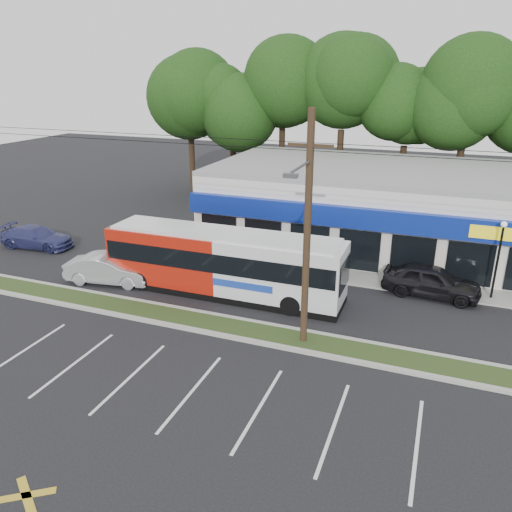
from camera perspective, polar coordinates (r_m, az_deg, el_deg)
The scene contains 15 objects.
ground at distance 22.54m, azimuth -2.77°, elevation -9.62°, with size 120.00×120.00×0.00m, color black.
grass_strip at distance 23.31m, azimuth -1.78°, elevation -8.35°, with size 40.00×1.60×0.12m, color #283E19.
curb_south at distance 22.63m, azimuth -2.62°, elevation -9.29°, with size 40.00×0.25×0.14m, color #9E9E93.
curb_north at distance 24.00m, azimuth -0.99°, elevation -7.42°, with size 40.00×0.25×0.14m, color #9E9E93.
sidewalk at distance 29.22m, azimuth 13.50°, elevation -2.75°, with size 32.00×2.20×0.10m, color #9E9E93.
strip_mall at distance 34.89m, azimuth 16.31°, elevation 5.32°, with size 25.00×12.55×5.30m.
utility_pole at distance 20.29m, azimuth 5.39°, elevation 3.53°, with size 50.00×2.77×10.00m.
lamp_post at distance 28.13m, azimuth 26.04°, elevation 0.48°, with size 0.30×0.30×4.25m.
tree_line at distance 44.07m, azimuth 16.40°, elevation 15.97°, with size 46.76×6.76×11.83m.
metrobus at distance 26.36m, azimuth -3.72°, elevation -0.61°, with size 12.87×2.80×3.45m.
car_dark at distance 27.94m, azimuth 19.41°, elevation -2.69°, with size 2.02×5.01×1.71m, color black.
car_silver at distance 29.18m, azimuth -16.38°, elevation -1.44°, with size 1.72×4.92×1.62m, color #9C9CA3.
car_blue at distance 36.77m, azimuth -23.76°, elevation 2.00°, with size 2.03×4.99×1.45m, color navy.
pedestrian_a at distance 28.72m, azimuth 9.43°, elevation -0.96°, with size 0.68×0.44×1.86m, color beige.
pedestrian_b at distance 28.71m, azimuth 9.79°, elevation -1.14°, with size 0.84×0.65×1.72m, color beige.
Camera 1 is at (7.97, -17.80, 11.31)m, focal length 35.00 mm.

